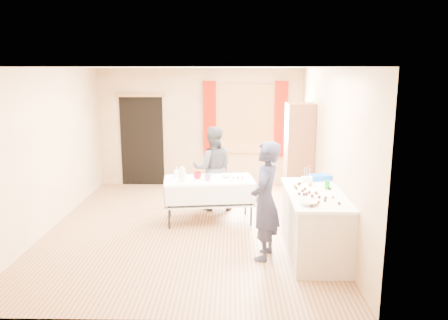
{
  "coord_description": "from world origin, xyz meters",
  "views": [
    {
      "loc": [
        0.73,
        -6.87,
        2.58
      ],
      "look_at": [
        0.59,
        0.0,
        1.14
      ],
      "focal_mm": 35.0,
      "sensor_mm": 36.0,
      "label": 1
    }
  ],
  "objects_px": {
    "party_table": "(209,196)",
    "woman": "(213,168)",
    "girl": "(265,201)",
    "chair": "(217,189)",
    "cabinet": "(299,155)",
    "counter": "(315,224)"
  },
  "relations": [
    {
      "from": "cabinet",
      "to": "counter",
      "type": "relative_size",
      "value": 1.16
    },
    {
      "from": "cabinet",
      "to": "woman",
      "type": "xyz_separation_m",
      "value": [
        -1.62,
        -0.32,
        -0.2
      ]
    },
    {
      "from": "chair",
      "to": "party_table",
      "type": "bearing_deg",
      "value": -104.69
    },
    {
      "from": "cabinet",
      "to": "chair",
      "type": "xyz_separation_m",
      "value": [
        -1.56,
        -0.04,
        -0.68
      ]
    },
    {
      "from": "counter",
      "to": "girl",
      "type": "distance_m",
      "value": 0.81
    },
    {
      "from": "party_table",
      "to": "cabinet",
      "type": "bearing_deg",
      "value": 23.86
    },
    {
      "from": "counter",
      "to": "chair",
      "type": "xyz_separation_m",
      "value": [
        -1.46,
        2.32,
        -0.15
      ]
    },
    {
      "from": "girl",
      "to": "cabinet",
      "type": "bearing_deg",
      "value": 177.22
    },
    {
      "from": "party_table",
      "to": "girl",
      "type": "xyz_separation_m",
      "value": [
        0.85,
        -1.48,
        0.38
      ]
    },
    {
      "from": "chair",
      "to": "girl",
      "type": "bearing_deg",
      "value": -81.7
    },
    {
      "from": "cabinet",
      "to": "girl",
      "type": "distance_m",
      "value": 2.62
    },
    {
      "from": "counter",
      "to": "woman",
      "type": "relative_size",
      "value": 1.08
    },
    {
      "from": "chair",
      "to": "girl",
      "type": "relative_size",
      "value": 0.61
    },
    {
      "from": "cabinet",
      "to": "party_table",
      "type": "xyz_separation_m",
      "value": [
        -1.66,
        -1.0,
        -0.53
      ]
    },
    {
      "from": "cabinet",
      "to": "girl",
      "type": "height_order",
      "value": "cabinet"
    },
    {
      "from": "cabinet",
      "to": "party_table",
      "type": "relative_size",
      "value": 1.21
    },
    {
      "from": "chair",
      "to": "girl",
      "type": "xyz_separation_m",
      "value": [
        0.74,
        -2.44,
        0.52
      ]
    },
    {
      "from": "party_table",
      "to": "chair",
      "type": "relative_size",
      "value": 1.6
    },
    {
      "from": "girl",
      "to": "counter",
      "type": "bearing_deg",
      "value": 115.05
    },
    {
      "from": "girl",
      "to": "woman",
      "type": "distance_m",
      "value": 2.3
    },
    {
      "from": "party_table",
      "to": "woman",
      "type": "xyz_separation_m",
      "value": [
        0.04,
        0.68,
        0.33
      ]
    },
    {
      "from": "counter",
      "to": "party_table",
      "type": "relative_size",
      "value": 1.05
    }
  ]
}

